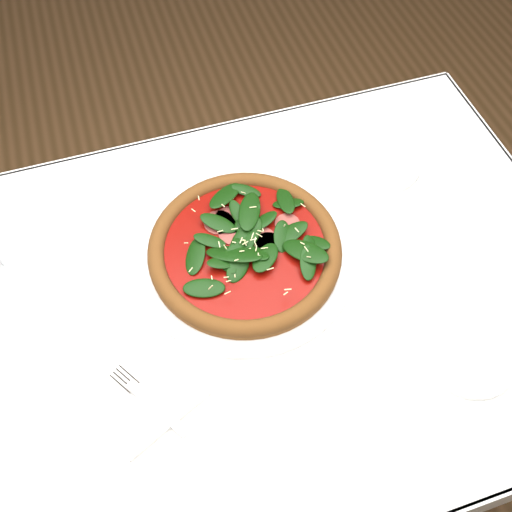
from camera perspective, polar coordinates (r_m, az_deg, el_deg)
name	(u,v)px	position (r m, az deg, el deg)	size (l,w,h in m)	color
ground	(245,430)	(1.64, -1.11, -17.02)	(6.00, 6.00, 0.00)	brown
dining_table	(239,326)	(1.03, -1.70, -7.05)	(1.21, 0.81, 0.75)	white
plate	(245,254)	(0.98, -1.11, 0.17)	(0.38, 0.38, 0.02)	white
pizza	(245,247)	(0.96, -1.13, 0.88)	(0.37, 0.37, 0.04)	brown
napkin	(158,409)	(0.88, -9.80, -14.89)	(0.15, 0.07, 0.01)	white
fork	(144,396)	(0.88, -11.15, -13.59)	(0.10, 0.14, 0.00)	silver
saucer_near	(469,355)	(0.95, 20.57, -9.29)	(0.14, 0.14, 0.01)	white
saucer_far	(382,162)	(1.14, 12.46, 9.18)	(0.15, 0.15, 0.01)	white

